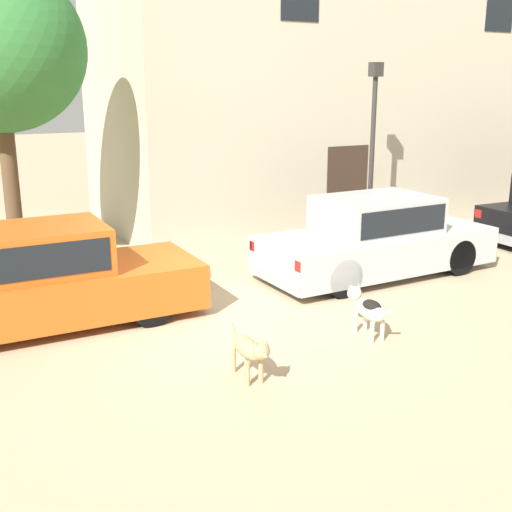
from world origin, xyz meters
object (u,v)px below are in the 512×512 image
object	(u,v)px
stray_dog_tan	(367,307)
street_lamp	(373,133)
parked_sedan_nearest	(37,277)
parked_sedan_second	(376,237)
stray_dog_spotted	(250,350)

from	to	relation	value
stray_dog_tan	street_lamp	distance (m)	5.34
parked_sedan_nearest	stray_dog_tan	distance (m)	4.75
parked_sedan_nearest	parked_sedan_second	size ratio (longest dim) A/B	1.01
parked_sedan_second	street_lamp	xyz separation A→B (m)	(1.04, 1.57, 1.75)
parked_sedan_nearest	street_lamp	world-z (taller)	street_lamp
street_lamp	parked_sedan_second	bearing A→B (deg)	-123.44
parked_sedan_nearest	parked_sedan_second	distance (m)	5.99
stray_dog_spotted	stray_dog_tan	world-z (taller)	stray_dog_tan
parked_sedan_nearest	stray_dog_spotted	size ratio (longest dim) A/B	4.48
parked_sedan_second	stray_dog_spotted	world-z (taller)	parked_sedan_second
parked_sedan_second	street_lamp	bearing A→B (deg)	55.18
parked_sedan_second	stray_dog_spotted	bearing A→B (deg)	-146.73
parked_sedan_nearest	street_lamp	distance (m)	7.37
parked_sedan_nearest	street_lamp	size ratio (longest dim) A/B	1.21
street_lamp	stray_dog_tan	bearing A→B (deg)	-127.70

